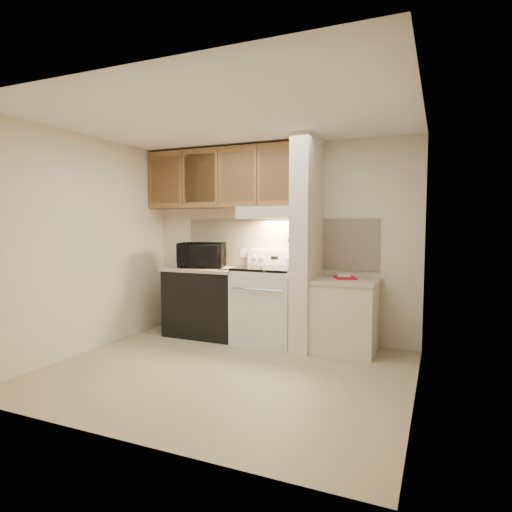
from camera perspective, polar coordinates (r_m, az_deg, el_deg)
The scene contains 50 objects.
floor at distance 4.48m, azimuth -4.23°, elevation -15.11°, with size 3.60×3.60×0.00m, color tan.
ceiling at distance 4.34m, azimuth -4.43°, elevation 17.79°, with size 3.60×3.60×0.00m, color white.
wall_back at distance 5.60m, azimuth 2.85°, elevation 1.89°, with size 3.60×0.02×2.50m, color beige.
wall_left at distance 5.31m, azimuth -21.79°, elevation 1.45°, with size 0.02×3.00×2.50m, color beige.
wall_right at distance 3.75m, azimuth 20.84°, elevation 0.38°, with size 0.02×3.00×2.50m, color beige.
backsplash at distance 5.59m, azimuth 2.80°, elevation 1.73°, with size 2.60×0.02×0.63m, color white.
range_body at distance 5.37m, azimuth 1.51°, elevation -6.71°, with size 0.76×0.65×0.92m, color silver.
oven_window at distance 5.08m, azimuth 0.16°, elevation -6.90°, with size 0.50×0.01×0.30m, color black.
oven_handle at distance 5.00m, azimuth -0.01°, elevation -4.50°, with size 0.02×0.02×0.65m, color silver.
cooktop at distance 5.30m, azimuth 1.52°, elevation -1.66°, with size 0.74×0.64×0.03m, color black.
range_backguard at distance 5.55m, azimuth 2.62°, elevation -0.20°, with size 0.76×0.08×0.20m, color silver.
range_display at distance 5.51m, azimuth 2.46°, elevation -0.23°, with size 0.10×0.01×0.04m, color black.
range_knob_left_outer at distance 5.62m, azimuth -0.21°, elevation -0.14°, with size 0.05×0.05×0.02m, color silver.
range_knob_left_inner at distance 5.58m, azimuth 0.73°, elevation -0.17°, with size 0.05×0.05×0.02m, color silver.
range_knob_right_inner at distance 5.45m, azimuth 4.22°, elevation -0.29°, with size 0.05×0.05×0.02m, color silver.
range_knob_right_outer at distance 5.42m, azimuth 5.22°, elevation -0.32°, with size 0.05×0.05×0.02m, color silver.
dishwasher_front at distance 5.76m, azimuth -6.64°, elevation -6.22°, with size 1.00×0.63×0.87m, color black.
left_countertop at distance 5.70m, azimuth -6.68°, elevation -1.72°, with size 1.04×0.67×0.04m, color #BCA998.
spoon_rest at distance 5.34m, azimuth -4.00°, elevation -1.82°, with size 0.21×0.07×0.01m, color black.
teal_jar at distance 5.59m, azimuth -6.97°, elevation -1.10°, with size 0.09×0.09×0.10m, color #255A52.
outlet at distance 5.77m, azimuth -1.71°, elevation 0.48°, with size 0.08×0.01×0.12m, color beige.
microwave at distance 5.69m, azimuth -7.24°, elevation 0.11°, with size 0.59×0.40×0.33m, color black.
partition_pillar at distance 5.10m, azimuth 6.83°, elevation 1.62°, with size 0.22×0.70×2.50m, color beige.
pillar_trim at distance 5.14m, azimuth 5.59°, elevation 2.21°, with size 0.01×0.70×0.04m, color olive.
knife_strip at distance 5.09m, azimuth 5.36°, elevation 2.42°, with size 0.02×0.42×0.04m, color black.
knife_blade_a at distance 4.95m, azimuth 4.64°, elevation 1.21°, with size 0.01×0.04×0.16m, color silver.
knife_handle_a at distance 4.93m, azimuth 4.60°, elevation 2.94°, with size 0.02×0.02×0.10m, color black.
knife_blade_b at distance 5.02m, azimuth 4.94°, elevation 1.14°, with size 0.01×0.04×0.18m, color silver.
knife_handle_b at distance 5.03m, azimuth 4.99°, elevation 2.97°, with size 0.02×0.02×0.10m, color black.
knife_blade_c at distance 5.09m, azimuth 5.19°, elevation 1.07°, with size 0.01×0.04×0.20m, color silver.
knife_handle_c at distance 5.10m, azimuth 5.28°, elevation 2.98°, with size 0.02×0.02×0.10m, color black.
knife_blade_d at distance 5.17m, azimuth 5.50°, elevation 1.34°, with size 0.01×0.04×0.16m, color silver.
knife_handle_d at distance 5.18m, azimuth 5.54°, elevation 3.00°, with size 0.02×0.02×0.10m, color black.
knife_blade_e at distance 5.26m, azimuth 5.79°, elevation 1.28°, with size 0.01×0.04×0.18m, color silver.
knife_handle_e at distance 5.25m, azimuth 5.79°, elevation 3.02°, with size 0.02×0.02×0.10m, color black.
oven_mitt at distance 5.31m, azimuth 5.98°, elevation 1.18°, with size 0.03×0.10×0.25m, color gray.
right_cab_base at distance 5.10m, azimuth 11.74°, elevation -8.02°, with size 0.70×0.60×0.81m, color beige.
right_countertop at distance 5.03m, azimuth 11.82°, elevation -3.28°, with size 0.74×0.64×0.04m, color #BCA998.
red_folder at distance 5.13m, azimuth 11.78°, elevation -2.85°, with size 0.24×0.32×0.01m, color #B00D1F.
white_box at distance 5.19m, azimuth 11.64°, elevation -2.60°, with size 0.15×0.10×0.04m, color white.
range_hood at distance 5.39m, azimuth 2.03°, elevation 5.79°, with size 0.78×0.44×0.15m, color beige.
hood_lip at distance 5.19m, azimuth 1.18°, elevation 5.34°, with size 0.78×0.04×0.06m, color beige.
upper_cabinets at distance 5.75m, azimuth -4.31°, elevation 10.29°, with size 2.18×0.33×0.77m, color olive.
cab_door_a at distance 6.04m, azimuth -12.02°, elevation 9.92°, with size 0.46×0.01×0.63m, color olive.
cab_gap_a at distance 5.88m, azimuth -9.83°, elevation 10.10°, with size 0.01×0.01×0.73m, color black.
cab_door_b at distance 5.74m, azimuth -7.52°, elevation 10.27°, with size 0.46×0.01×0.63m, color olive.
cab_gap_b at distance 5.60m, azimuth -5.09°, elevation 10.43°, with size 0.01×0.01×0.73m, color black.
cab_door_c at distance 5.48m, azimuth -2.54°, elevation 10.58°, with size 0.46×0.01×0.63m, color olive.
cab_gap_c at distance 5.37m, azimuth 0.12°, elevation 10.72°, with size 0.01×0.01×0.73m, color black.
cab_door_d at distance 5.27m, azimuth 2.90°, elevation 10.83°, with size 0.46×0.01×0.63m, color olive.
Camera 1 is at (1.97, -3.73, 1.49)m, focal length 30.00 mm.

